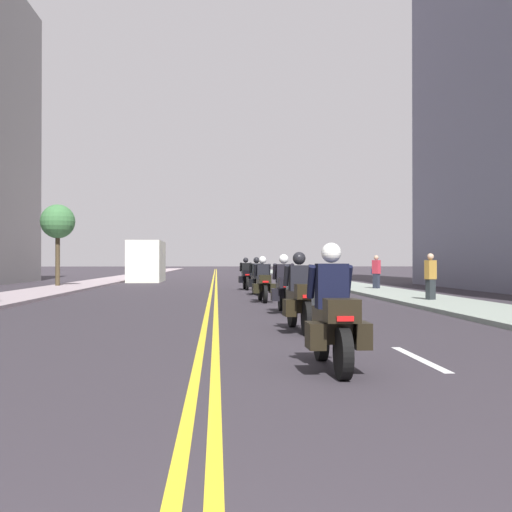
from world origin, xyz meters
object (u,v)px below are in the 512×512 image
object	(u,v)px
motorcycle_2	(284,288)
motorcycle_3	(263,283)
pedestrian_0	(376,272)
street_tree_1	(58,222)
motorcycle_5	(246,276)
motorcycle_0	(333,320)
parked_truck	(147,263)
pedestrian_1	(431,277)
motorcycle_4	(257,280)
motorcycle_1	(300,299)

from	to	relation	value
motorcycle_2	motorcycle_3	world-z (taller)	motorcycle_2
motorcycle_2	pedestrian_0	size ratio (longest dim) A/B	1.27
street_tree_1	motorcycle_3	bearing A→B (deg)	-51.15
motorcycle_5	street_tree_1	xyz separation A→B (m)	(-9.86, 2.89, 2.80)
motorcycle_0	motorcycle_3	distance (m)	13.79
pedestrian_0	parked_truck	size ratio (longest dim) A/B	0.26
motorcycle_0	pedestrian_0	size ratio (longest dim) A/B	1.24
motorcycle_5	pedestrian_1	world-z (taller)	pedestrian_1
motorcycle_4	pedestrian_0	xyz separation A→B (m)	(5.91, 3.27, 0.23)
street_tree_1	motorcycle_5	bearing A→B (deg)	-16.32
motorcycle_4	pedestrian_1	distance (m)	7.91
motorcycle_1	parked_truck	xyz separation A→B (m)	(-6.46, 32.15, 0.62)
pedestrian_1	parked_truck	xyz separation A→B (m)	(-11.97, 23.79, 0.41)
motorcycle_2	parked_truck	bearing A→B (deg)	103.12
motorcycle_1	motorcycle_3	xyz separation A→B (m)	(-0.06, 9.30, -0.00)
motorcycle_5	motorcycle_3	bearing A→B (deg)	-91.42
pedestrian_0	motorcycle_3	bearing A→B (deg)	105.79
motorcycle_0	pedestrian_1	world-z (taller)	pedestrian_1
motorcycle_3	motorcycle_5	distance (m)	9.53
motorcycle_4	motorcycle_1	bearing A→B (deg)	-93.48
street_tree_1	parked_truck	xyz separation A→B (m)	(3.60, 10.42, -2.19)
motorcycle_1	pedestrian_0	distance (m)	18.32
motorcycle_0	parked_truck	distance (m)	37.17
motorcycle_2	street_tree_1	size ratio (longest dim) A/B	0.48
pedestrian_0	pedestrian_1	xyz separation A→B (m)	(-0.44, -8.97, -0.01)
motorcycle_0	motorcycle_2	size ratio (longest dim) A/B	0.98
motorcycle_0	motorcycle_5	xyz separation A→B (m)	(-0.03, 23.32, 0.01)
pedestrian_0	motorcycle_1	bearing A→B (deg)	123.64
motorcycle_1	pedestrian_0	world-z (taller)	pedestrian_0
motorcycle_5	parked_truck	distance (m)	14.72
motorcycle_4	pedestrian_0	bearing A→B (deg)	25.62
motorcycle_2	street_tree_1	world-z (taller)	street_tree_1
pedestrian_0	pedestrian_1	world-z (taller)	pedestrian_0
motorcycle_3	motorcycle_5	bearing A→B (deg)	88.45
motorcycle_3	street_tree_1	size ratio (longest dim) A/B	0.48
pedestrian_1	street_tree_1	bearing A→B (deg)	-68.68
motorcycle_3	street_tree_1	distance (m)	16.19
motorcycle_0	street_tree_1	size ratio (longest dim) A/B	0.47
parked_truck	pedestrian_0	bearing A→B (deg)	-50.07
pedestrian_0	pedestrian_1	distance (m)	8.98
motorcycle_0	motorcycle_3	xyz separation A→B (m)	(0.12, 13.79, -0.00)
street_tree_1	pedestrian_1	bearing A→B (deg)	-40.65
motorcycle_0	street_tree_1	world-z (taller)	street_tree_1
motorcycle_3	pedestrian_0	world-z (taller)	pedestrian_0
motorcycle_5	pedestrian_1	distance (m)	11.94
parked_truck	motorcycle_1	bearing A→B (deg)	-78.64
motorcycle_5	motorcycle_0	bearing A→B (deg)	-92.22
motorcycle_2	street_tree_1	bearing A→B (deg)	120.45
motorcycle_1	pedestrian_1	bearing A→B (deg)	53.61
pedestrian_0	street_tree_1	size ratio (longest dim) A/B	0.38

